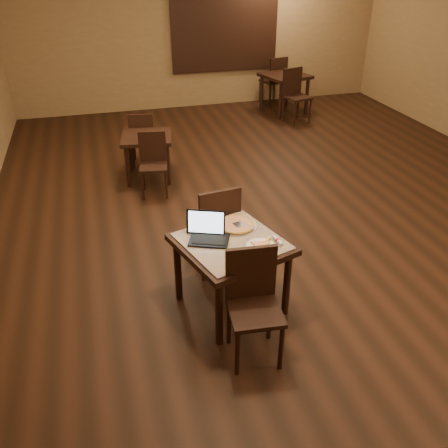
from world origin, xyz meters
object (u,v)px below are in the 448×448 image
object	(u,v)px
chair_main_far	(216,225)
other_table_a_chair_near	(295,92)
tiled_table	(231,250)
other_table_b	(147,143)
other_table_b_chair_near	(153,160)
chair_main_near	(253,298)
other_table_b_chair_far	(142,136)
other_table_a_chair_far	(275,78)
other_table_a	(285,81)
laptop	(208,232)
pizza_pan	(236,226)

from	to	relation	value
chair_main_far	other_table_a_chair_near	bearing A→B (deg)	-129.44
tiled_table	other_table_a_chair_near	distance (m)	6.01
other_table_b	other_table_b_chair_near	bearing A→B (deg)	-79.26
other_table_a_chair_near	other_table_b_chair_near	xyz separation A→B (m)	(-3.23, -2.52, -0.09)
chair_main_near	chair_main_far	world-z (taller)	chair_main_far
tiled_table	chair_main_far	xyz separation A→B (m)	(0.01, 0.61, -0.08)
other_table_b	other_table_b_chair_near	xyz separation A→B (m)	(0.01, -0.52, -0.07)
chair_main_near	other_table_b_chair_near	size ratio (longest dim) A/B	1.13
other_table_a_chair_near	other_table_b_chair_far	bearing A→B (deg)	-170.28
chair_main_far	other_table_a_chair_near	distance (m)	5.47
other_table_a_chair_far	other_table_a_chair_near	bearing A→B (deg)	73.07
chair_main_far	other_table_a	distance (m)	6.02
other_table_a_chair_far	other_table_b_chair_far	size ratio (longest dim) A/B	1.18
laptop	chair_main_near	bearing A→B (deg)	-51.41
laptop	other_table_a_chair_far	xyz separation A→B (m)	(3.13, 6.38, -0.24)
pizza_pan	other_table_b	distance (m)	3.07
other_table_a_chair_near	other_table_b	distance (m)	3.81
chair_main_far	other_table_a_chair_far	size ratio (longest dim) A/B	0.99
other_table_a	other_table_b_chair_near	distance (m)	4.52
chair_main_far	other_table_b	world-z (taller)	chair_main_far
chair_main_near	other_table_b_chair_near	xyz separation A→B (m)	(-0.35, 3.36, -0.06)
laptop	other_table_b_chair_near	xyz separation A→B (m)	(-0.14, 2.64, -0.33)
pizza_pan	other_table_b_chair_far	world-z (taller)	other_table_b_chair_far
chair_main_near	other_table_b_chair_near	world-z (taller)	chair_main_near
chair_main_near	other_table_b_chair_far	distance (m)	4.42
chair_main_near	other_table_b_chair_far	world-z (taller)	chair_main_near
laptop	pizza_pan	xyz separation A→B (m)	(0.32, 0.13, -0.06)
tiled_table	chair_main_near	world-z (taller)	chair_main_near
chair_main_far	laptop	bearing A→B (deg)	59.34
tiled_table	chair_main_near	xyz separation A→B (m)	(0.01, -0.61, -0.10)
tiled_table	pizza_pan	bearing A→B (deg)	46.17
chair_main_near	chair_main_far	distance (m)	1.22
laptop	other_table_b	size ratio (longest dim) A/B	0.51
chair_main_near	other_table_a_chair_far	world-z (taller)	other_table_a_chair_far
chair_main_near	other_table_a	xyz separation A→B (m)	(2.90, 6.49, 0.11)
other_table_a_chair_far	other_table_b_chair_near	xyz separation A→B (m)	(-3.28, -3.74, -0.09)
other_table_a	other_table_b_chair_near	size ratio (longest dim) A/B	1.19
laptop	other_table_a_chair_near	size ratio (longest dim) A/B	0.41
other_table_a_chair_far	other_table_b	world-z (taller)	other_table_a_chair_far
other_table_a_chair_far	pizza_pan	bearing A→B (deg)	51.01
other_table_a_chair_far	laptop	bearing A→B (deg)	49.10
tiled_table	chair_main_near	size ratio (longest dim) A/B	1.15
other_table_a	other_table_a_chair_far	bearing A→B (deg)	73.07
chair_main_far	laptop	xyz separation A→B (m)	(-0.21, -0.50, 0.24)
laptop	other_table_b_chair_near	bearing A→B (deg)	115.53
laptop	other_table_a	world-z (taller)	laptop
laptop	other_table_b	xyz separation A→B (m)	(-0.16, 3.16, -0.26)
other_table_b_chair_near	other_table_b_chair_far	bearing A→B (deg)	100.74
laptop	other_table_b	bearing A→B (deg)	115.26
other_table_a_chair_near	other_table_a_chair_far	xyz separation A→B (m)	(0.05, 1.22, 0.00)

